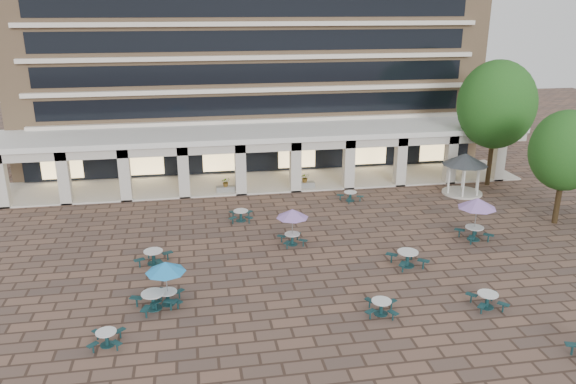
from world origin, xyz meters
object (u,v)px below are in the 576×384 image
(gazebo, at_px, (465,164))
(picnic_table_0, at_px, (153,299))
(picnic_table_2, at_px, (381,306))
(planter_right, at_px, (305,182))
(planter_left, at_px, (226,187))

(gazebo, bearing_deg, picnic_table_0, -148.93)
(picnic_table_2, relative_size, gazebo, 0.55)
(picnic_table_0, xyz_separation_m, planter_right, (10.78, 16.81, 0.01))
(planter_left, bearing_deg, gazebo, -10.62)
(picnic_table_0, bearing_deg, planter_right, 32.82)
(gazebo, distance_m, planter_left, 18.19)
(gazebo, bearing_deg, planter_right, 163.95)
(picnic_table_0, height_order, planter_right, planter_right)
(planter_left, height_order, planter_right, planter_right)
(picnic_table_2, height_order, planter_left, planter_left)
(picnic_table_0, relative_size, planter_left, 1.52)
(gazebo, relative_size, planter_right, 2.25)
(planter_right, bearing_deg, planter_left, 180.00)
(planter_right, bearing_deg, gazebo, -16.05)
(picnic_table_0, xyz_separation_m, gazebo, (22.36, 13.47, 1.87))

